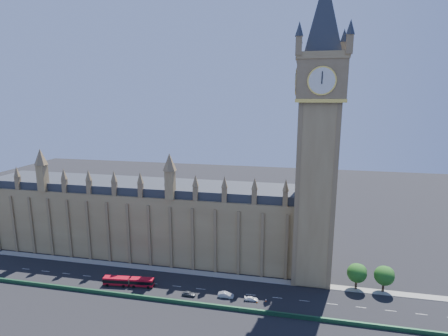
% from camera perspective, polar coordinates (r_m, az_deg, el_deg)
% --- Properties ---
extents(ground, '(400.00, 400.00, 0.00)m').
position_cam_1_polar(ground, '(118.02, -5.81, -18.85)').
color(ground, black).
rests_on(ground, ground).
extents(palace_westminster, '(120.00, 20.00, 28.00)m').
position_cam_1_polar(palace_westminster, '(139.33, -13.10, -7.91)').
color(palace_westminster, olive).
rests_on(palace_westminster, ground).
extents(elizabeth_tower, '(20.59, 20.59, 105.00)m').
position_cam_1_polar(elizabeth_tower, '(111.00, 15.19, 8.55)').
color(elizabeth_tower, olive).
rests_on(elizabeth_tower, ground).
extents(bridge_parapet, '(160.00, 0.60, 1.20)m').
position_cam_1_polar(bridge_parapet, '(110.45, -7.31, -20.86)').
color(bridge_parapet, '#1E4C2D').
rests_on(bridge_parapet, ground).
extents(kerb_north, '(160.00, 3.00, 0.16)m').
position_cam_1_polar(kerb_north, '(125.89, -4.45, -16.70)').
color(kerb_north, gray).
rests_on(kerb_north, ground).
extents(tree_east_near, '(6.00, 6.00, 8.50)m').
position_cam_1_polar(tree_east_near, '(121.47, 20.98, -15.65)').
color(tree_east_near, '#382619').
rests_on(tree_east_near, ground).
extents(tree_east_far, '(6.00, 6.00, 8.50)m').
position_cam_1_polar(tree_east_far, '(123.07, 24.79, -15.60)').
color(tree_east_far, '#382619').
rests_on(tree_east_far, ground).
extents(red_bus, '(16.50, 4.10, 2.78)m').
position_cam_1_polar(red_bus, '(121.63, -15.32, -17.45)').
color(red_bus, '#AF0B1D').
rests_on(red_bus, ground).
extents(car_grey, '(4.27, 1.90, 1.43)m').
position_cam_1_polar(car_grey, '(113.64, -5.78, -19.73)').
color(car_grey, '#45484E').
rests_on(car_grey, ground).
extents(car_silver, '(4.87, 1.81, 1.59)m').
position_cam_1_polar(car_silver, '(112.38, 0.30, -20.01)').
color(car_silver, '#AAACB1').
rests_on(car_silver, ground).
extents(car_white, '(4.19, 2.05, 1.17)m').
position_cam_1_polar(car_white, '(111.30, 4.48, -20.52)').
color(car_white, white).
rests_on(car_white, ground).
extents(cone_a, '(0.65, 0.65, 0.80)m').
position_cam_1_polar(cone_a, '(111.50, 3.97, -20.57)').
color(cone_a, black).
rests_on(cone_a, ground).
extents(cone_b, '(0.59, 0.59, 0.78)m').
position_cam_1_polar(cone_b, '(111.84, 0.91, -20.43)').
color(cone_b, black).
rests_on(cone_b, ground).
extents(cone_c, '(0.52, 0.52, 0.78)m').
position_cam_1_polar(cone_c, '(111.51, 6.86, -20.63)').
color(cone_c, black).
rests_on(cone_c, ground).
extents(cone_d, '(0.47, 0.47, 0.74)m').
position_cam_1_polar(cone_d, '(110.64, 5.40, -20.89)').
color(cone_d, black).
rests_on(cone_d, ground).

